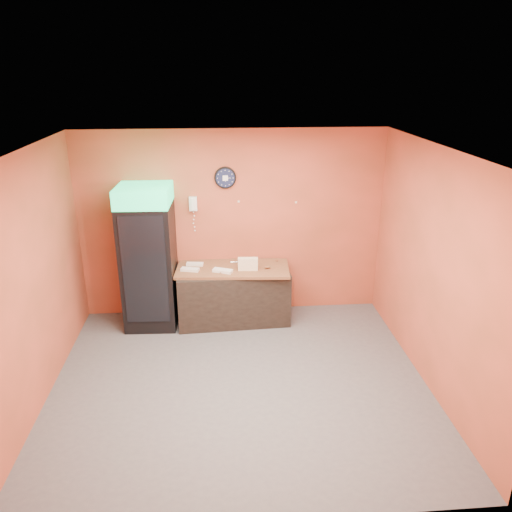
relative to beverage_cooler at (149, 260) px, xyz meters
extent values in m
plane|color=#47474C|center=(1.21, -1.60, -1.02)|extent=(4.50, 4.50, 0.00)
cube|color=#CC5039|center=(1.21, 0.40, 0.38)|extent=(4.50, 0.02, 2.80)
cube|color=#CC5039|center=(-1.04, -1.60, 0.38)|extent=(0.02, 4.00, 2.80)
cube|color=#CC5039|center=(3.46, -1.60, 0.38)|extent=(0.02, 4.00, 2.80)
cube|color=white|center=(1.21, -1.60, 1.78)|extent=(4.50, 4.00, 0.02)
cube|color=black|center=(0.00, 0.05, -0.11)|extent=(0.76, 0.76, 1.82)
cube|color=#18CF73|center=(0.00, 0.05, 0.94)|extent=(0.76, 0.76, 0.26)
cube|color=black|center=(0.01, -0.32, -0.03)|extent=(0.61, 0.05, 1.56)
cube|color=black|center=(1.20, 0.04, -0.61)|extent=(1.66, 0.81, 0.81)
cylinder|color=black|center=(1.12, 0.37, 1.09)|extent=(0.31, 0.05, 0.31)
cylinder|color=#0F1433|center=(1.12, 0.34, 1.09)|extent=(0.27, 0.01, 0.27)
cube|color=white|center=(1.12, 0.34, 1.09)|extent=(0.08, 0.00, 0.08)
cube|color=white|center=(0.65, 0.35, 0.72)|extent=(0.11, 0.07, 0.21)
cube|color=white|center=(0.65, 0.30, 0.72)|extent=(0.05, 0.04, 0.17)
cube|color=brown|center=(1.20, 0.04, -0.18)|extent=(1.68, 0.85, 0.04)
cube|color=#F6E3BF|center=(1.41, -0.07, -0.13)|extent=(0.29, 0.12, 0.06)
cube|color=#F6E3BF|center=(1.41, -0.07, -0.07)|extent=(0.29, 0.12, 0.06)
cube|color=#F6E3BF|center=(1.41, -0.07, -0.01)|extent=(0.29, 0.12, 0.06)
cube|color=silver|center=(0.58, -0.04, -0.15)|extent=(0.28, 0.16, 0.04)
cube|color=silver|center=(1.05, -0.12, -0.14)|extent=(0.30, 0.21, 0.04)
cube|color=silver|center=(0.64, 0.17, -0.15)|extent=(0.26, 0.13, 0.04)
cylinder|color=silver|center=(1.30, 0.23, -0.14)|extent=(0.05, 0.05, 0.05)
camera|label=1|loc=(1.00, -6.72, 2.58)|focal=35.00mm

